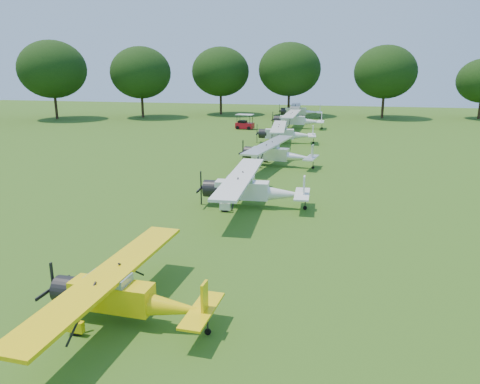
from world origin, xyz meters
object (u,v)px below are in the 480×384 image
object	(u,v)px
golf_cart	(244,124)
aircraft_5	(284,132)
aircraft_3	(250,187)
aircraft_7	(299,110)
aircraft_4	(276,152)
aircraft_2	(124,293)
aircraft_6	(296,119)

from	to	relation	value
golf_cart	aircraft_5	bearing A→B (deg)	-50.17
aircraft_3	aircraft_7	bearing A→B (deg)	89.56
aircraft_4	aircraft_7	distance (m)	40.25
aircraft_2	aircraft_3	bearing A→B (deg)	86.24
aircraft_3	aircraft_7	xyz separation A→B (m)	(-1.56, 53.24, 0.05)
aircraft_5	aircraft_6	bearing A→B (deg)	84.30
aircraft_2	aircraft_4	bearing A→B (deg)	89.59
aircraft_2	aircraft_3	world-z (taller)	aircraft_3
aircraft_2	aircraft_7	xyz separation A→B (m)	(0.19, 68.10, 0.20)
aircraft_4	aircraft_7	xyz separation A→B (m)	(-1.45, 40.22, 0.08)
aircraft_4	aircraft_3	bearing A→B (deg)	-80.57
aircraft_4	aircraft_5	bearing A→B (deg)	102.52
aircraft_2	aircraft_3	size ratio (longest dim) A/B	0.88
aircraft_4	aircraft_6	size ratio (longest dim) A/B	0.94
aircraft_2	aircraft_6	xyz separation A→B (m)	(0.98, 54.49, 0.22)
aircraft_3	aircraft_4	distance (m)	13.02
aircraft_5	aircraft_3	bearing A→B (deg)	-93.04
aircraft_4	golf_cart	xyz separation A→B (m)	(-7.87, 24.31, -0.58)
aircraft_5	golf_cart	distance (m)	13.29
golf_cart	aircraft_3	bearing A→B (deg)	-70.20
aircraft_5	golf_cart	bearing A→B (deg)	117.02
aircraft_2	golf_cart	xyz separation A→B (m)	(-6.22, 52.19, -0.46)
aircraft_5	aircraft_7	distance (m)	27.17
aircraft_5	aircraft_7	xyz separation A→B (m)	(-0.63, 27.16, 0.08)
aircraft_3	aircraft_5	world-z (taller)	aircraft_3
aircraft_6	aircraft_7	bearing A→B (deg)	93.51
aircraft_3	golf_cart	bearing A→B (deg)	99.95
aircraft_4	aircraft_6	distance (m)	26.62
aircraft_6	aircraft_7	size ratio (longest dim) A/B	1.01
aircraft_4	golf_cart	distance (m)	25.56
aircraft_2	aircraft_4	world-z (taller)	aircraft_4
aircraft_3	golf_cart	distance (m)	38.18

